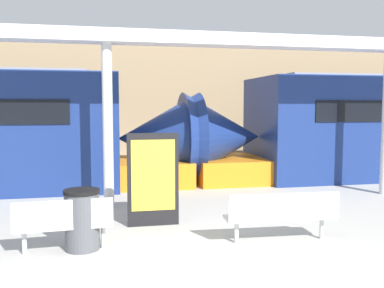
{
  "coord_description": "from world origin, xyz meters",
  "views": [
    {
      "loc": [
        -1.52,
        -5.43,
        2.23
      ],
      "look_at": [
        0.4,
        3.75,
        1.4
      ],
      "focal_mm": 40.0,
      "sensor_mm": 36.0,
      "label": 1
    }
  ],
  "objects_px": {
    "bench_far": "(64,222)",
    "poster_board": "(153,179)",
    "bench_near": "(282,213)",
    "support_column_near": "(108,126)",
    "trash_bin": "(82,219)"
  },
  "relations": [
    {
      "from": "bench_far",
      "to": "poster_board",
      "type": "relative_size",
      "value": 0.85
    },
    {
      "from": "bench_far",
      "to": "trash_bin",
      "type": "relative_size",
      "value": 1.57
    },
    {
      "from": "bench_far",
      "to": "support_column_near",
      "type": "bearing_deg",
      "value": 73.03
    },
    {
      "from": "trash_bin",
      "to": "support_column_near",
      "type": "relative_size",
      "value": 0.26
    },
    {
      "from": "poster_board",
      "to": "support_column_near",
      "type": "height_order",
      "value": "support_column_near"
    },
    {
      "from": "bench_far",
      "to": "trash_bin",
      "type": "bearing_deg",
      "value": 19.46
    },
    {
      "from": "trash_bin",
      "to": "poster_board",
      "type": "distance_m",
      "value": 1.71
    },
    {
      "from": "bench_near",
      "to": "bench_far",
      "type": "distance_m",
      "value": 3.45
    },
    {
      "from": "bench_far",
      "to": "poster_board",
      "type": "distance_m",
      "value": 1.97
    },
    {
      "from": "bench_near",
      "to": "support_column_near",
      "type": "height_order",
      "value": "support_column_near"
    },
    {
      "from": "poster_board",
      "to": "bench_near",
      "type": "bearing_deg",
      "value": -36.11
    },
    {
      "from": "bench_near",
      "to": "support_column_near",
      "type": "relative_size",
      "value": 0.52
    },
    {
      "from": "bench_far",
      "to": "trash_bin",
      "type": "xyz_separation_m",
      "value": [
        0.26,
        0.11,
        -0.01
      ]
    },
    {
      "from": "support_column_near",
      "to": "trash_bin",
      "type": "bearing_deg",
      "value": -99.02
    },
    {
      "from": "bench_near",
      "to": "bench_far",
      "type": "bearing_deg",
      "value": 179.57
    }
  ]
}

